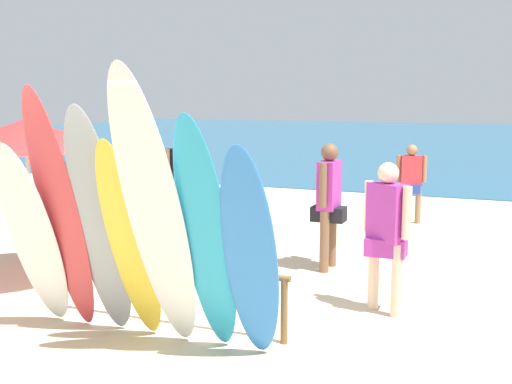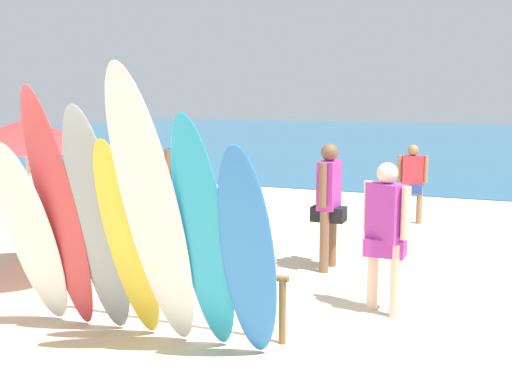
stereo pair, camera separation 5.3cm
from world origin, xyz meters
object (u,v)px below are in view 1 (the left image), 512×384
(surfboard_rack, at_px, (165,276))
(surfboard_grey_2, at_px, (99,224))
(surfboard_teal_5, at_px, (206,239))
(beach_chair_blue, at_px, (142,217))
(surfboard_blue_6, at_px, (250,256))
(surfboard_yellow_3, at_px, (130,243))
(surfboard_white_0, at_px, (33,236))
(beachgoer_strolling, at_px, (387,227))
(surfboard_white_4, at_px, (155,215))
(beachgoer_near_rack, at_px, (411,178))
(beachgoer_midbeach, at_px, (181,178))
(beach_chair_red, at_px, (60,229))
(beachgoer_by_water, at_px, (329,197))
(beach_umbrella, at_px, (26,134))
(surfboard_red_1, at_px, (60,213))

(surfboard_rack, distance_m, surfboard_grey_2, 0.93)
(surfboard_teal_5, relative_size, beach_chair_blue, 2.89)
(surfboard_blue_6, bearing_deg, surfboard_yellow_3, 176.54)
(surfboard_white_0, distance_m, surfboard_yellow_3, 1.13)
(surfboard_blue_6, height_order, beachgoer_strolling, surfboard_blue_6)
(surfboard_grey_2, bearing_deg, surfboard_white_0, -179.27)
(surfboard_white_4, xyz_separation_m, surfboard_teal_5, (0.43, 0.14, -0.21))
(surfboard_rack, bearing_deg, beachgoer_near_rack, 76.53)
(beach_chair_blue, bearing_deg, beachgoer_midbeach, 58.95)
(surfboard_teal_5, relative_size, beach_chair_red, 2.91)
(surfboard_teal_5, height_order, beachgoer_by_water, surfboard_teal_5)
(surfboard_white_4, distance_m, beach_umbrella, 3.15)
(surfboard_rack, xyz_separation_m, surfboard_yellow_3, (-0.02, -0.59, 0.48))
(surfboard_white_4, xyz_separation_m, beachgoer_midbeach, (-2.30, 4.61, -0.34))
(beachgoer_midbeach, relative_size, beach_chair_blue, 2.10)
(surfboard_rack, distance_m, surfboard_blue_6, 1.42)
(beachgoer_strolling, distance_m, beach_chair_blue, 4.67)
(surfboard_teal_5, height_order, surfboard_blue_6, surfboard_teal_5)
(surfboard_white_4, relative_size, beachgoer_strolling, 1.70)
(surfboard_teal_5, bearing_deg, surfboard_white_4, -164.33)
(surfboard_blue_6, distance_m, beach_chair_blue, 5.05)
(surfboard_teal_5, height_order, beachgoer_strolling, surfboard_teal_5)
(surfboard_rack, height_order, surfboard_blue_6, surfboard_blue_6)
(beachgoer_by_water, relative_size, beach_chair_blue, 2.11)
(surfboard_blue_6, xyz_separation_m, beach_chair_blue, (-3.43, 3.66, -0.58))
(surfboard_white_0, height_order, beach_umbrella, beach_umbrella)
(beachgoer_strolling, xyz_separation_m, beach_chair_red, (-4.93, 0.63, -0.54))
(beachgoer_midbeach, bearing_deg, surfboard_teal_5, -125.14)
(surfboard_rack, bearing_deg, beachgoer_midbeach, 116.72)
(surfboard_blue_6, relative_size, beachgoer_by_water, 1.20)
(beachgoer_by_water, bearing_deg, surfboard_blue_6, 5.54)
(surfboard_yellow_3, xyz_separation_m, beachgoer_strolling, (2.06, 1.85, -0.05))
(surfboard_white_4, bearing_deg, surfboard_grey_2, 164.46)
(surfboard_rack, relative_size, beach_umbrella, 1.30)
(beach_chair_blue, bearing_deg, surfboard_rack, -63.59)
(surfboard_grey_2, relative_size, surfboard_white_4, 0.85)
(surfboard_white_0, distance_m, beachgoer_by_water, 3.97)
(surfboard_teal_5, relative_size, beachgoer_midbeach, 1.37)
(surfboard_blue_6, bearing_deg, beach_chair_red, 145.21)
(beach_umbrella, bearing_deg, surfboard_teal_5, -22.78)
(surfboard_white_0, distance_m, beachgoer_near_rack, 7.49)
(surfboard_red_1, xyz_separation_m, surfboard_teal_5, (1.60, -0.02, -0.12))
(surfboard_rack, relative_size, beach_chair_red, 3.35)
(surfboard_yellow_3, bearing_deg, surfboard_teal_5, -2.74)
(beachgoer_by_water, xyz_separation_m, beachgoer_strolling, (1.06, -1.48, -0.04))
(surfboard_red_1, xyz_separation_m, beachgoer_strolling, (2.84, 1.87, -0.28))
(surfboard_blue_6, relative_size, beachgoer_near_rack, 1.42)
(beach_chair_blue, bearing_deg, beach_umbrella, -102.72)
(surfboard_yellow_3, relative_size, beachgoer_near_rack, 1.45)
(surfboard_rack, height_order, surfboard_white_4, surfboard_white_4)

